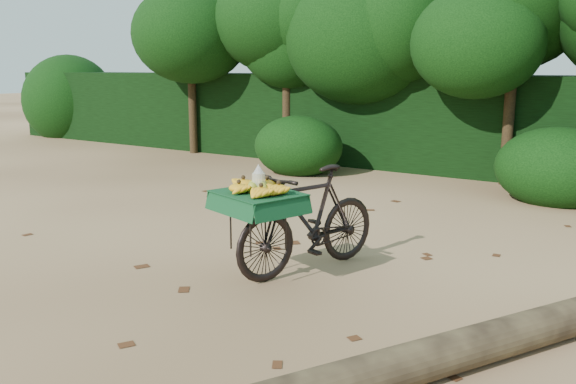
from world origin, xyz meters
The scene contains 7 objects.
ground centered at (0.00, 0.00, 0.00)m, with size 80.00×80.00×0.00m, color tan.
vendor_bicycle centered at (0.08, -0.34, 0.52)m, with size 1.10×1.85×1.03m.
fallen_log centered at (1.91, -1.55, 0.14)m, with size 0.27×0.27×3.76m, color brown.
hedge_backdrop centered at (0.00, 6.30, 0.90)m, with size 26.00×1.80×1.80m, color black.
tree_row centered at (-0.65, 5.50, 2.00)m, with size 14.50×2.00×4.00m, color black, non-canonical shape.
bush_clumps centered at (0.50, 4.30, 0.45)m, with size 8.80×1.70×0.90m, color black, non-canonical shape.
leaf_litter centered at (0.00, 0.65, 0.01)m, with size 7.00×7.30×0.01m, color #492713, non-canonical shape.
Camera 1 is at (3.07, -5.14, 1.95)m, focal length 38.00 mm.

